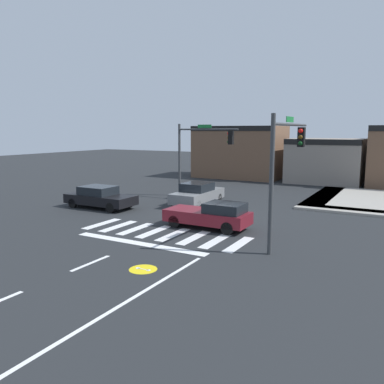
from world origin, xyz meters
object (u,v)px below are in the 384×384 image
object	(u,v)px
traffic_signal_northwest	(201,147)
car_gray	(197,194)
traffic_signal_southeast	(287,155)
car_black	(100,197)
car_maroon	(211,215)

from	to	relation	value
traffic_signal_northwest	car_gray	size ratio (longest dim) A/B	1.21
traffic_signal_southeast	car_black	xyz separation A→B (m)	(-12.55, 1.94, -3.20)
car_maroon	car_black	bearing A→B (deg)	-8.69
traffic_signal_southeast	car_black	bearing A→B (deg)	81.21
car_maroon	car_black	xyz separation A→B (m)	(-8.62, 1.32, 0.01)
traffic_signal_northwest	traffic_signal_southeast	distance (m)	12.20
car_gray	traffic_signal_northwest	bearing A→B (deg)	-157.36
car_gray	car_maroon	distance (m)	6.39
car_maroon	car_black	distance (m)	8.72
traffic_signal_southeast	car_black	size ratio (longest dim) A/B	1.21
traffic_signal_southeast	car_black	distance (m)	13.10
traffic_signal_northwest	traffic_signal_southeast	world-z (taller)	traffic_signal_southeast
traffic_signal_northwest	car_black	distance (m)	8.27
car_gray	car_black	size ratio (longest dim) A/B	0.97
car_black	traffic_signal_southeast	bearing A→B (deg)	171.21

